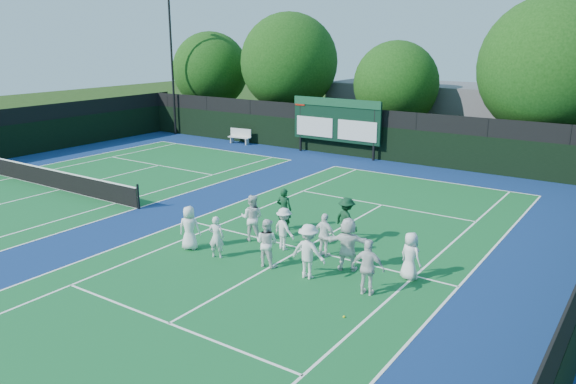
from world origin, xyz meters
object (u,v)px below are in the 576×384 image
Objects in this scene: bench at (240,136)px; coach_left at (284,209)px; scoreboard at (336,121)px; tennis_net at (59,180)px.

bench is 1.03× the size of coach_left.
tennis_net is at bearing -115.60° from scoreboard.
bench is at bearing -57.55° from coach_left.
bench is 18.23m from coach_left.
tennis_net reaches higher than bench.
coach_left is (5.29, -13.26, -1.37)m from scoreboard.
scoreboard is at bearing 1.62° from bench.
bench is at bearing 91.76° from tennis_net.
coach_left is (12.72, -13.06, 0.26)m from bench.
scoreboard reaches higher than bench.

